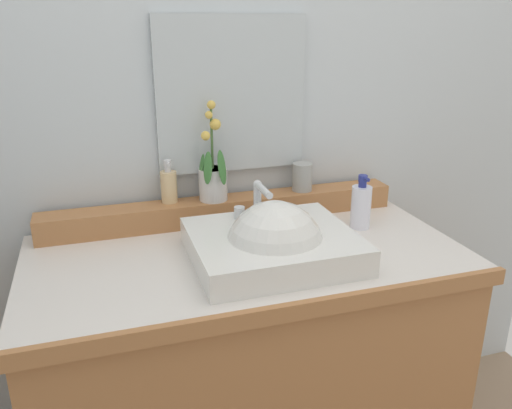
{
  "coord_description": "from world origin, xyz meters",
  "views": [
    {
      "loc": [
        -0.39,
        -1.32,
        1.5
      ],
      "look_at": [
        0.02,
        -0.02,
        1.01
      ],
      "focal_mm": 36.6,
      "sensor_mm": 36.0,
      "label": 1
    }
  ],
  "objects_px": {
    "sink_basin": "(274,248)",
    "potted_plant": "(213,176)",
    "tumbler_cup": "(302,177)",
    "lotion_bottle": "(361,206)",
    "soap_dispenser": "(169,185)"
  },
  "relations": [
    {
      "from": "sink_basin",
      "to": "soap_dispenser",
      "type": "distance_m",
      "value": 0.43
    },
    {
      "from": "soap_dispenser",
      "to": "lotion_bottle",
      "type": "distance_m",
      "value": 0.62
    },
    {
      "from": "potted_plant",
      "to": "soap_dispenser",
      "type": "bearing_deg",
      "value": 171.17
    },
    {
      "from": "potted_plant",
      "to": "tumbler_cup",
      "type": "relative_size",
      "value": 3.37
    },
    {
      "from": "tumbler_cup",
      "to": "lotion_bottle",
      "type": "relative_size",
      "value": 0.54
    },
    {
      "from": "lotion_bottle",
      "to": "sink_basin",
      "type": "bearing_deg",
      "value": -157.47
    },
    {
      "from": "sink_basin",
      "to": "tumbler_cup",
      "type": "relative_size",
      "value": 4.7
    },
    {
      "from": "sink_basin",
      "to": "potted_plant",
      "type": "bearing_deg",
      "value": 105.45
    },
    {
      "from": "potted_plant",
      "to": "lotion_bottle",
      "type": "distance_m",
      "value": 0.48
    },
    {
      "from": "sink_basin",
      "to": "soap_dispenser",
      "type": "bearing_deg",
      "value": 123.2
    },
    {
      "from": "potted_plant",
      "to": "soap_dispenser",
      "type": "xyz_separation_m",
      "value": [
        -0.14,
        0.02,
        -0.02
      ]
    },
    {
      "from": "sink_basin",
      "to": "potted_plant",
      "type": "height_order",
      "value": "potted_plant"
    },
    {
      "from": "tumbler_cup",
      "to": "soap_dispenser",
      "type": "bearing_deg",
      "value": 177.83
    },
    {
      "from": "potted_plant",
      "to": "tumbler_cup",
      "type": "xyz_separation_m",
      "value": [
        0.31,
        0.0,
        -0.03
      ]
    },
    {
      "from": "lotion_bottle",
      "to": "soap_dispenser",
      "type": "bearing_deg",
      "value": 159.95
    }
  ]
}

